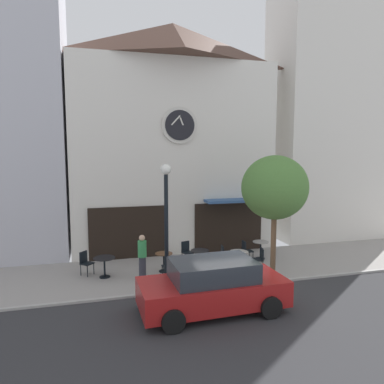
{
  "coord_description": "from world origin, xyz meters",
  "views": [
    {
      "loc": [
        -4.51,
        -11.08,
        4.7
      ],
      "look_at": [
        -0.97,
        2.18,
        3.12
      ],
      "focal_mm": 33.1,
      "sensor_mm": 36.0,
      "label": 1
    }
  ],
  "objects_px": {
    "street_tree": "(275,188)",
    "cafe_table_near_door": "(200,255)",
    "pedestrian_green": "(142,256)",
    "street_lamp": "(166,225)",
    "cafe_chair_corner": "(220,255)",
    "cafe_chair_under_awning": "(246,249)",
    "parked_car_red": "(213,286)",
    "cafe_chair_by_entrance": "(85,261)",
    "cafe_table_near_curb": "(104,262)",
    "cafe_chair_facing_street": "(186,250)",
    "cafe_chair_mid_row": "(169,265)",
    "cafe_chair_near_tree": "(260,258)",
    "cafe_table_center_right": "(261,247)",
    "cafe_chair_facing_wall": "(229,261)",
    "cafe_table_rightmost": "(239,256)",
    "cafe_table_center_left": "(164,259)"
  },
  "relations": [
    {
      "from": "street_lamp",
      "to": "cafe_table_rightmost",
      "type": "bearing_deg",
      "value": 16.5
    },
    {
      "from": "cafe_table_near_door",
      "to": "cafe_chair_under_awning",
      "type": "xyz_separation_m",
      "value": [
        2.13,
        0.27,
        0.0
      ]
    },
    {
      "from": "cafe_table_near_door",
      "to": "cafe_chair_facing_wall",
      "type": "distance_m",
      "value": 1.39
    },
    {
      "from": "street_lamp",
      "to": "cafe_table_center_right",
      "type": "distance_m",
      "value": 5.25
    },
    {
      "from": "street_tree",
      "to": "pedestrian_green",
      "type": "height_order",
      "value": "street_tree"
    },
    {
      "from": "cafe_table_center_right",
      "to": "street_tree",
      "type": "bearing_deg",
      "value": -103.96
    },
    {
      "from": "cafe_table_near_curb",
      "to": "pedestrian_green",
      "type": "xyz_separation_m",
      "value": [
        1.35,
        -0.57,
        0.29
      ]
    },
    {
      "from": "cafe_chair_by_entrance",
      "to": "cafe_chair_corner",
      "type": "bearing_deg",
      "value": -5.89
    },
    {
      "from": "cafe_table_rightmost",
      "to": "cafe_chair_near_tree",
      "type": "relative_size",
      "value": 0.84
    },
    {
      "from": "street_lamp",
      "to": "parked_car_red",
      "type": "height_order",
      "value": "street_lamp"
    },
    {
      "from": "cafe_chair_corner",
      "to": "cafe_chair_near_tree",
      "type": "bearing_deg",
      "value": -28.61
    },
    {
      "from": "parked_car_red",
      "to": "cafe_chair_by_entrance",
      "type": "bearing_deg",
      "value": 131.47
    },
    {
      "from": "cafe_table_near_curb",
      "to": "cafe_chair_corner",
      "type": "relative_size",
      "value": 0.89
    },
    {
      "from": "cafe_chair_near_tree",
      "to": "cafe_table_near_door",
      "type": "bearing_deg",
      "value": 156.3
    },
    {
      "from": "street_lamp",
      "to": "cafe_table_near_curb",
      "type": "height_order",
      "value": "street_lamp"
    },
    {
      "from": "cafe_table_center_right",
      "to": "cafe_chair_by_entrance",
      "type": "xyz_separation_m",
      "value": [
        -7.37,
        -0.12,
        -0.01
      ]
    },
    {
      "from": "cafe_table_center_left",
      "to": "cafe_chair_corner",
      "type": "xyz_separation_m",
      "value": [
        2.28,
        -0.12,
        0.02
      ]
    },
    {
      "from": "street_tree",
      "to": "parked_car_red",
      "type": "bearing_deg",
      "value": -144.74
    },
    {
      "from": "cafe_chair_by_entrance",
      "to": "cafe_chair_near_tree",
      "type": "height_order",
      "value": "same"
    },
    {
      "from": "cafe_chair_facing_wall",
      "to": "pedestrian_green",
      "type": "relative_size",
      "value": 0.54
    },
    {
      "from": "street_tree",
      "to": "cafe_chair_corner",
      "type": "relative_size",
      "value": 5.07
    },
    {
      "from": "cafe_chair_facing_wall",
      "to": "cafe_table_rightmost",
      "type": "bearing_deg",
      "value": 39.77
    },
    {
      "from": "cafe_chair_facing_street",
      "to": "cafe_chair_mid_row",
      "type": "xyz_separation_m",
      "value": [
        -1.11,
        -1.72,
        0.0
      ]
    },
    {
      "from": "cafe_table_rightmost",
      "to": "cafe_chair_by_entrance",
      "type": "xyz_separation_m",
      "value": [
        -5.9,
        0.95,
        -0.01
      ]
    },
    {
      "from": "cafe_table_near_curb",
      "to": "cafe_table_rightmost",
      "type": "distance_m",
      "value": 5.23
    },
    {
      "from": "cafe_table_near_door",
      "to": "cafe_chair_corner",
      "type": "relative_size",
      "value": 0.83
    },
    {
      "from": "cafe_chair_corner",
      "to": "cafe_chair_under_awning",
      "type": "bearing_deg",
      "value": 19.1
    },
    {
      "from": "cafe_chair_mid_row",
      "to": "cafe_chair_facing_wall",
      "type": "bearing_deg",
      "value": -4.75
    },
    {
      "from": "cafe_chair_by_entrance",
      "to": "pedestrian_green",
      "type": "relative_size",
      "value": 0.54
    },
    {
      "from": "street_lamp",
      "to": "cafe_chair_corner",
      "type": "distance_m",
      "value": 3.23
    },
    {
      "from": "cafe_table_center_right",
      "to": "cafe_chair_corner",
      "type": "distance_m",
      "value": 2.23
    },
    {
      "from": "cafe_table_rightmost",
      "to": "pedestrian_green",
      "type": "xyz_separation_m",
      "value": [
        -3.86,
        -0.11,
        0.33
      ]
    },
    {
      "from": "street_lamp",
      "to": "parked_car_red",
      "type": "xyz_separation_m",
      "value": [
        0.92,
        -2.35,
        -1.41
      ]
    },
    {
      "from": "cafe_table_rightmost",
      "to": "cafe_table_center_left",
      "type": "bearing_deg",
      "value": 169.86
    },
    {
      "from": "cafe_table_rightmost",
      "to": "pedestrian_green",
      "type": "relative_size",
      "value": 0.45
    },
    {
      "from": "cafe_table_center_right",
      "to": "cafe_chair_facing_wall",
      "type": "relative_size",
      "value": 0.86
    },
    {
      "from": "cafe_table_center_right",
      "to": "parked_car_red",
      "type": "relative_size",
      "value": 0.18
    },
    {
      "from": "cafe_table_near_curb",
      "to": "pedestrian_green",
      "type": "height_order",
      "value": "pedestrian_green"
    },
    {
      "from": "street_tree",
      "to": "cafe_table_near_door",
      "type": "height_order",
      "value": "street_tree"
    },
    {
      "from": "cafe_chair_facing_wall",
      "to": "cafe_chair_near_tree",
      "type": "xyz_separation_m",
      "value": [
        1.35,
        0.15,
        0.0
      ]
    },
    {
      "from": "street_tree",
      "to": "cafe_chair_under_awning",
      "type": "height_order",
      "value": "street_tree"
    },
    {
      "from": "cafe_chair_corner",
      "to": "cafe_chair_under_awning",
      "type": "relative_size",
      "value": 1.0
    },
    {
      "from": "cafe_chair_mid_row",
      "to": "cafe_chair_near_tree",
      "type": "relative_size",
      "value": 1.0
    },
    {
      "from": "cafe_chair_under_awning",
      "to": "parked_car_red",
      "type": "xyz_separation_m",
      "value": [
        -2.87,
        -4.14,
        0.23
      ]
    },
    {
      "from": "cafe_chair_by_entrance",
      "to": "street_tree",
      "type": "bearing_deg",
      "value": -16.4
    },
    {
      "from": "cafe_table_center_left",
      "to": "cafe_table_rightmost",
      "type": "distance_m",
      "value": 2.99
    },
    {
      "from": "cafe_chair_under_awning",
      "to": "cafe_chair_facing_street",
      "type": "bearing_deg",
      "value": 167.98
    },
    {
      "from": "cafe_chair_facing_wall",
      "to": "parked_car_red",
      "type": "relative_size",
      "value": 0.21
    },
    {
      "from": "cafe_table_rightmost",
      "to": "cafe_chair_mid_row",
      "type": "height_order",
      "value": "cafe_chair_mid_row"
    },
    {
      "from": "street_lamp",
      "to": "cafe_chair_facing_street",
      "type": "distance_m",
      "value": 3.13
    }
  ]
}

